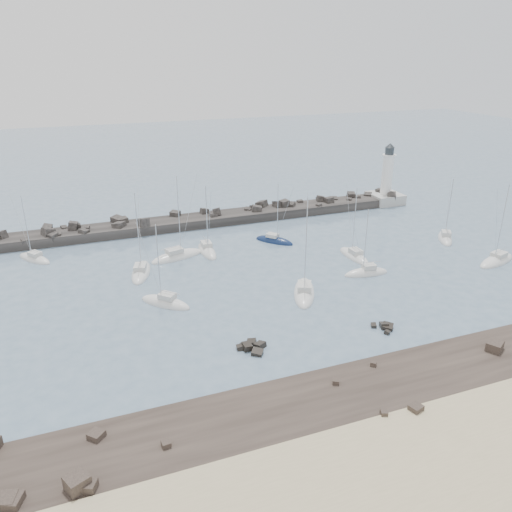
{
  "coord_description": "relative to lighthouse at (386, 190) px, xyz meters",
  "views": [
    {
      "loc": [
        -21.1,
        -56.9,
        33.11
      ],
      "look_at": [
        4.95,
        12.0,
        2.69
      ],
      "focal_mm": 35.0,
      "sensor_mm": 36.0,
      "label": 1
    }
  ],
  "objects": [
    {
      "name": "sailboat_10",
      "position": [
        -2.61,
        -36.77,
        -2.95
      ],
      "size": [
        9.71,
        5.5,
        14.58
      ],
      "color": "silver",
      "rests_on": "ground"
    },
    {
      "name": "sailboat_5",
      "position": [
        -47.23,
        -15.18,
        -2.93
      ],
      "size": [
        2.59,
        8.26,
        13.27
      ],
      "color": "silver",
      "rests_on": "ground"
    },
    {
      "name": "rock_cluster_near",
      "position": [
        -50.45,
        -47.09,
        -3.02
      ],
      "size": [
        3.77,
        4.18,
        1.63
      ],
      "color": "black",
      "rests_on": "ground"
    },
    {
      "name": "sailboat_3",
      "position": [
        -52.75,
        -15.79,
        -2.95
      ],
      "size": [
        10.22,
        5.61,
        15.4
      ],
      "color": "silver",
      "rests_on": "ground"
    },
    {
      "name": "sailboat_1",
      "position": [
        -75.77,
        -8.12,
        -2.96
      ],
      "size": [
        6.5,
        7.5,
        12.11
      ],
      "color": "silver",
      "rests_on": "ground"
    },
    {
      "name": "sailboat_2",
      "position": [
        -59.59,
        -20.24,
        -2.95
      ],
      "size": [
        5.17,
        9.39,
        14.17
      ],
      "color": "silver",
      "rests_on": "ground"
    },
    {
      "name": "sailboat_11",
      "position": [
        -3.4,
        -24.93,
        -2.93
      ],
      "size": [
        6.31,
        7.83,
        12.6
      ],
      "color": "silver",
      "rests_on": "ground"
    },
    {
      "name": "lighthouse",
      "position": [
        0.0,
        0.0,
        0.0
      ],
      "size": [
        7.0,
        7.0,
        14.6
      ],
      "color": "#A7A7A2",
      "rests_on": "ground"
    },
    {
      "name": "sailboat_8",
      "position": [
        -25.96,
        -33.31,
        -2.94
      ],
      "size": [
        7.56,
        3.09,
        11.89
      ],
      "color": "silver",
      "rests_on": "ground"
    },
    {
      "name": "sailboat_4",
      "position": [
        -57.98,
        -32.05,
        -2.94
      ],
      "size": [
        7.35,
        7.46,
        12.82
      ],
      "color": "silver",
      "rests_on": "ground"
    },
    {
      "name": "sailboat_7",
      "position": [
        -34.11,
        -14.59,
        -2.95
      ],
      "size": [
        6.75,
        7.33,
        12.15
      ],
      "color": "#102044",
      "rests_on": "ground"
    },
    {
      "name": "breakwater",
      "position": [
        -54.22,
        0.01,
        -2.77
      ],
      "size": [
        115.0,
        7.73,
        4.95
      ],
      "color": "#282624",
      "rests_on": "ground"
    },
    {
      "name": "sand_strip",
      "position": [
        -47.0,
        -70.0,
        -3.09
      ],
      "size": [
        140.0,
        14.0,
        1.0
      ],
      "primitive_type": "cube",
      "color": "#C1B186",
      "rests_on": "ground"
    },
    {
      "name": "ground",
      "position": [
        -47.0,
        -38.0,
        -3.09
      ],
      "size": [
        400.0,
        400.0,
        0.0
      ],
      "primitive_type": "plane",
      "color": "slate",
      "rests_on": "ground"
    },
    {
      "name": "sailboat_9",
      "position": [
        -24.07,
        -26.41,
        -2.95
      ],
      "size": [
        2.78,
        8.34,
        13.13
      ],
      "color": "silver",
      "rests_on": "ground"
    },
    {
      "name": "rock_shelf",
      "position": [
        -47.21,
        -59.99,
        -3.07
      ],
      "size": [
        140.0,
        12.53,
        2.01
      ],
      "color": "#2C231E",
      "rests_on": "ground"
    },
    {
      "name": "rock_cluster_far",
      "position": [
        -32.83,
        -48.57,
        -2.94
      ],
      "size": [
        2.91,
        3.06,
        1.17
      ],
      "color": "black",
      "rests_on": "ground"
    },
    {
      "name": "sailboat_6",
      "position": [
        -38.31,
        -36.09,
        -2.94
      ],
      "size": [
        7.0,
        10.1,
        15.48
      ],
      "color": "silver",
      "rests_on": "ground"
    }
  ]
}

